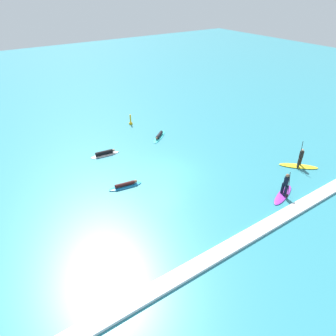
{
  "coord_description": "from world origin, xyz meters",
  "views": [
    {
      "loc": [
        -11.34,
        -16.71,
        13.09
      ],
      "look_at": [
        0.0,
        0.0,
        0.5
      ],
      "focal_mm": 32.51,
      "sensor_mm": 36.0,
      "label": 1
    }
  ],
  "objects_px": {
    "surfer_on_yellow_board": "(299,163)",
    "surfer_on_teal_board": "(159,136)",
    "surfer_on_blue_board": "(126,185)",
    "surfer_on_white_board": "(105,153)",
    "surfer_on_purple_board": "(284,190)",
    "marker_buoy": "(131,122)"
  },
  "relations": [
    {
      "from": "surfer_on_yellow_board",
      "to": "surfer_on_white_board",
      "type": "relative_size",
      "value": 1.05
    },
    {
      "from": "surfer_on_yellow_board",
      "to": "marker_buoy",
      "type": "bearing_deg",
      "value": -19.04
    },
    {
      "from": "surfer_on_white_board",
      "to": "surfer_on_purple_board",
      "type": "distance_m",
      "value": 14.87
    },
    {
      "from": "marker_buoy",
      "to": "surfer_on_teal_board",
      "type": "bearing_deg",
      "value": -79.15
    },
    {
      "from": "surfer_on_white_board",
      "to": "marker_buoy",
      "type": "bearing_deg",
      "value": 48.79
    },
    {
      "from": "surfer_on_yellow_board",
      "to": "surfer_on_purple_board",
      "type": "xyz_separation_m",
      "value": [
        -4.27,
        -1.81,
        0.12
      ]
    },
    {
      "from": "surfer_on_yellow_board",
      "to": "surfer_on_blue_board",
      "type": "relative_size",
      "value": 1.06
    },
    {
      "from": "surfer_on_purple_board",
      "to": "surfer_on_blue_board",
      "type": "bearing_deg",
      "value": -57.78
    },
    {
      "from": "surfer_on_blue_board",
      "to": "marker_buoy",
      "type": "bearing_deg",
      "value": 68.72
    },
    {
      "from": "surfer_on_blue_board",
      "to": "surfer_on_yellow_board",
      "type": "bearing_deg",
      "value": -13.73
    },
    {
      "from": "surfer_on_yellow_board",
      "to": "surfer_on_blue_board",
      "type": "distance_m",
      "value": 14.12
    },
    {
      "from": "surfer_on_yellow_board",
      "to": "surfer_on_blue_board",
      "type": "xyz_separation_m",
      "value": [
        -13.04,
        5.41,
        -0.2
      ]
    },
    {
      "from": "surfer_on_yellow_board",
      "to": "surfer_on_teal_board",
      "type": "xyz_separation_m",
      "value": [
        -6.49,
        11.01,
        -0.2
      ]
    },
    {
      "from": "surfer_on_white_board",
      "to": "surfer_on_purple_board",
      "type": "bearing_deg",
      "value": -50.94
    },
    {
      "from": "surfer_on_teal_board",
      "to": "surfer_on_purple_board",
      "type": "xyz_separation_m",
      "value": [
        2.22,
        -12.82,
        0.32
      ]
    },
    {
      "from": "surfer_on_blue_board",
      "to": "surfer_on_white_board",
      "type": "bearing_deg",
      "value": 91.16
    },
    {
      "from": "marker_buoy",
      "to": "surfer_on_purple_board",
      "type": "bearing_deg",
      "value": -79.93
    },
    {
      "from": "surfer_on_yellow_board",
      "to": "surfer_on_teal_board",
      "type": "bearing_deg",
      "value": -14.07
    },
    {
      "from": "surfer_on_yellow_board",
      "to": "surfer_on_blue_board",
      "type": "bearing_deg",
      "value": 22.88
    },
    {
      "from": "surfer_on_purple_board",
      "to": "marker_buoy",
      "type": "xyz_separation_m",
      "value": [
        -3.04,
        17.1,
        -0.23
      ]
    },
    {
      "from": "surfer_on_white_board",
      "to": "surfer_on_purple_board",
      "type": "xyz_separation_m",
      "value": [
        8.06,
        -12.5,
        0.28
      ]
    },
    {
      "from": "surfer_on_teal_board",
      "to": "surfer_on_white_board",
      "type": "bearing_deg",
      "value": -35.83
    }
  ]
}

